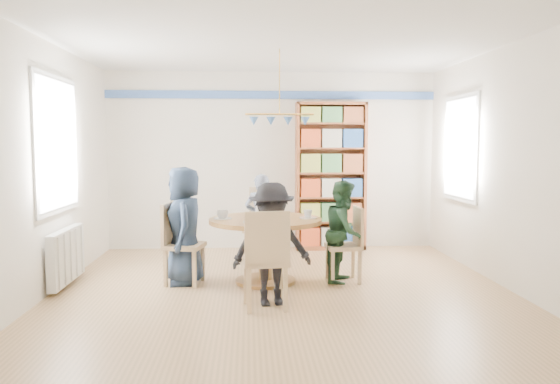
{
  "coord_description": "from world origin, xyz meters",
  "views": [
    {
      "loc": [
        -0.37,
        -5.88,
        1.6
      ],
      "look_at": [
        0.0,
        0.4,
        1.05
      ],
      "focal_mm": 35.0,
      "sensor_mm": 36.0,
      "label": 1
    }
  ],
  "objects": [
    {
      "name": "ground",
      "position": [
        0.0,
        0.0,
        0.0
      ],
      "size": [
        5.0,
        5.0,
        0.0
      ],
      "primitive_type": "plane",
      "color": "tan"
    },
    {
      "name": "person_far",
      "position": [
        -0.2,
        1.26,
        0.61
      ],
      "size": [
        0.49,
        0.37,
        1.22
      ],
      "primitive_type": "imported",
      "rotation": [
        0.0,
        0.0,
        2.95
      ],
      "color": "gray",
      "rests_on": "ground"
    },
    {
      "name": "chair_left",
      "position": [
        -1.18,
        0.35,
        0.51
      ],
      "size": [
        0.49,
        0.49,
        0.93
      ],
      "color": "tan",
      "rests_on": "ground"
    },
    {
      "name": "person_near",
      "position": [
        -0.14,
        -0.54,
        0.61
      ],
      "size": [
        0.86,
        0.6,
        1.23
      ],
      "primitive_type": "imported",
      "rotation": [
        0.0,
        0.0,
        0.19
      ],
      "color": "black",
      "rests_on": "ground"
    },
    {
      "name": "bookshelf",
      "position": [
        0.89,
        2.34,
        1.1
      ],
      "size": [
        1.06,
        0.32,
        2.23
      ],
      "color": "brown",
      "rests_on": "ground"
    },
    {
      "name": "chair_right",
      "position": [
        0.81,
        0.34,
        0.48
      ],
      "size": [
        0.41,
        0.41,
        0.87
      ],
      "color": "tan",
      "rests_on": "ground"
    },
    {
      "name": "tableware",
      "position": [
        -0.2,
        0.37,
        0.82
      ],
      "size": [
        1.19,
        1.19,
        0.31
      ],
      "color": "white",
      "rests_on": "dining_table"
    },
    {
      "name": "radiator",
      "position": [
        -2.42,
        0.3,
        0.35
      ],
      "size": [
        0.12,
        1.0,
        0.6
      ],
      "color": "silver",
      "rests_on": "ground"
    },
    {
      "name": "person_left",
      "position": [
        -1.1,
        0.35,
        0.67
      ],
      "size": [
        0.52,
        0.71,
        1.35
      ],
      "primitive_type": "imported",
      "rotation": [
        0.0,
        0.0,
        -1.43
      ],
      "color": "#182336",
      "rests_on": "ground"
    },
    {
      "name": "chair_far",
      "position": [
        -0.16,
        1.33,
        0.56
      ],
      "size": [
        0.55,
        0.55,
        1.02
      ],
      "color": "tan",
      "rests_on": "ground"
    },
    {
      "name": "dining_table",
      "position": [
        -0.17,
        0.34,
        0.56
      ],
      "size": [
        1.3,
        1.3,
        0.75
      ],
      "color": "brown",
      "rests_on": "ground"
    },
    {
      "name": "person_right",
      "position": [
        0.75,
        0.33,
        0.59
      ],
      "size": [
        0.62,
        0.69,
        1.18
      ],
      "primitive_type": "imported",
      "rotation": [
        0.0,
        0.0,
        1.22
      ],
      "color": "black",
      "rests_on": "ground"
    },
    {
      "name": "chair_near",
      "position": [
        -0.2,
        -0.71,
        0.54
      ],
      "size": [
        0.47,
        0.47,
        0.97
      ],
      "color": "tan",
      "rests_on": "ground"
    },
    {
      "name": "room_shell",
      "position": [
        -0.26,
        0.87,
        1.65
      ],
      "size": [
        5.0,
        5.0,
        5.0
      ],
      "color": "white",
      "rests_on": "ground"
    }
  ]
}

